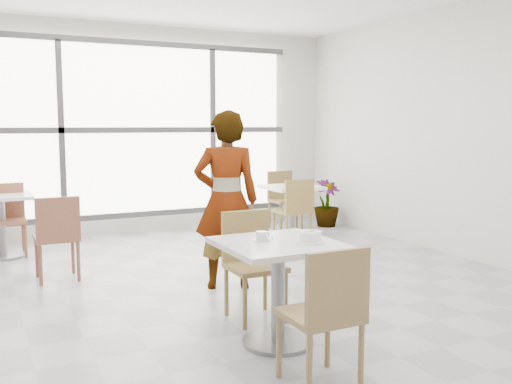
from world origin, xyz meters
name	(u,v)px	position (x,y,z in m)	size (l,w,h in m)	color
floor	(242,295)	(0.00, 0.00, 0.00)	(7.00, 7.00, 0.00)	#9E9EA5
wall_back	(140,130)	(0.00, 3.50, 1.50)	(6.00, 6.00, 0.00)	silver
wall_right	(482,131)	(3.00, 0.00, 1.50)	(7.00, 7.00, 0.00)	silver
window	(141,130)	(0.00, 3.44, 1.50)	(4.60, 0.07, 2.52)	white
main_table	(278,273)	(-0.25, -1.17, 0.52)	(0.80, 0.80, 0.75)	silver
chair_near	(327,308)	(-0.33, -1.92, 0.50)	(0.42, 0.42, 0.87)	olive
chair_far	(251,257)	(-0.17, -0.55, 0.50)	(0.42, 0.42, 0.87)	olive
oatmeal_bowl	(310,237)	(-0.07, -1.29, 0.79)	(0.21, 0.21, 0.09)	white
coffee_cup	(262,237)	(-0.34, -1.09, 0.78)	(0.16, 0.13, 0.07)	silver
person	(226,200)	(-0.01, 0.31, 0.86)	(0.62, 0.41, 1.71)	black
bg_table_left	(1,217)	(-1.92, 2.66, 0.49)	(0.70, 0.70, 0.75)	white
bg_table_right	(292,205)	(1.67, 1.99, 0.49)	(0.70, 0.70, 0.75)	white
bg_chair_left_near	(57,233)	(-1.46, 1.26, 0.50)	(0.42, 0.42, 0.87)	brown
bg_chair_left_far	(7,215)	(-1.85, 2.73, 0.50)	(0.42, 0.42, 0.87)	#94533D
bg_chair_right_near	(295,207)	(1.59, 1.75, 0.50)	(0.42, 0.42, 0.87)	olive
bg_chair_right_far	(283,196)	(2.02, 2.85, 0.50)	(0.42, 0.42, 0.87)	olive
plant_right	(326,203)	(2.70, 2.69, 0.36)	(0.41, 0.41, 0.73)	#337135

